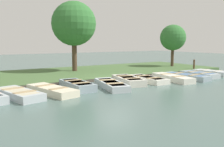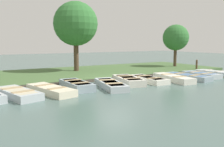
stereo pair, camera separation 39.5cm
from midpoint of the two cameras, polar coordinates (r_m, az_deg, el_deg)
name	(u,v)px [view 1 (the left image)]	position (r m, az deg, el deg)	size (l,w,h in m)	color
ground_plane	(117,83)	(15.99, 0.43, -2.11)	(80.00, 80.00, 0.00)	#4C6660
shore_bank	(83,73)	(20.33, -7.16, 0.19)	(8.00, 24.00, 0.22)	#476638
dock_walkway	(105,78)	(17.24, -2.25, -1.09)	(1.01, 20.60, 0.19)	#51473D
rowboat_2	(19,94)	(12.64, -21.38, -4.33)	(3.30, 1.82, 0.37)	#B2BCC1
rowboat_3	(52,90)	(13.05, -14.47, -3.69)	(3.43, 1.79, 0.37)	beige
rowboat_4	(77,85)	(14.04, -8.81, -2.64)	(2.84, 1.08, 0.43)	#8C9EA8
rowboat_5	(111,84)	(14.27, -1.02, -2.53)	(3.56, 1.76, 0.37)	#B2BCC1
rowboat_6	(128,80)	(15.61, 3.00, -1.54)	(3.13, 1.72, 0.44)	beige
rowboat_7	(148,79)	(16.44, 7.52, -1.30)	(3.08, 1.14, 0.35)	silver
rowboat_8	(172,78)	(17.21, 12.97, -0.96)	(3.60, 1.45, 0.40)	silver
rowboat_9	(186,76)	(18.36, 15.95, -0.61)	(3.51, 1.33, 0.35)	#8C9EA8
rowboat_10	(199,74)	(19.74, 18.76, -0.17)	(2.90, 1.28, 0.35)	#B2BCC1
rowboat_11	(211,72)	(21.18, 21.24, 0.22)	(2.79, 1.33, 0.36)	#B2BCC1
mooring_post_far	(194,65)	(23.22, 17.77, 1.83)	(0.16, 0.16, 1.05)	brown
park_tree_left	(74,24)	(20.69, -9.27, 11.13)	(3.57, 3.57, 5.83)	#4C3828
park_tree_center	(173,38)	(25.00, 13.31, 7.96)	(2.48, 2.48, 4.23)	#4C3828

